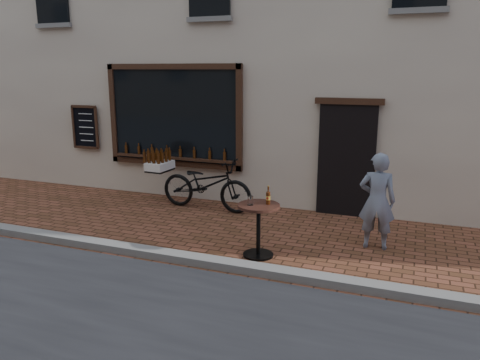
% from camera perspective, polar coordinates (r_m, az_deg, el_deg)
% --- Properties ---
extents(ground, '(90.00, 90.00, 0.00)m').
position_cam_1_polar(ground, '(7.11, -7.59, -10.41)').
color(ground, '#532F1B').
rests_on(ground, ground).
extents(kerb, '(90.00, 0.25, 0.12)m').
position_cam_1_polar(kerb, '(7.25, -6.84, -9.40)').
color(kerb, slate).
rests_on(kerb, ground).
extents(cargo_bicycle, '(2.45, 0.82, 1.15)m').
position_cam_1_polar(cargo_bicycle, '(9.70, -4.34, -0.43)').
color(cargo_bicycle, black).
rests_on(cargo_bicycle, ground).
extents(bistro_table, '(0.65, 0.65, 1.12)m').
position_cam_1_polar(bistro_table, '(7.23, 2.30, -4.82)').
color(bistro_table, black).
rests_on(bistro_table, ground).
extents(pedestrian, '(0.60, 0.41, 1.58)m').
position_cam_1_polar(pedestrian, '(7.83, 16.37, -2.47)').
color(pedestrian, slate).
rests_on(pedestrian, ground).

